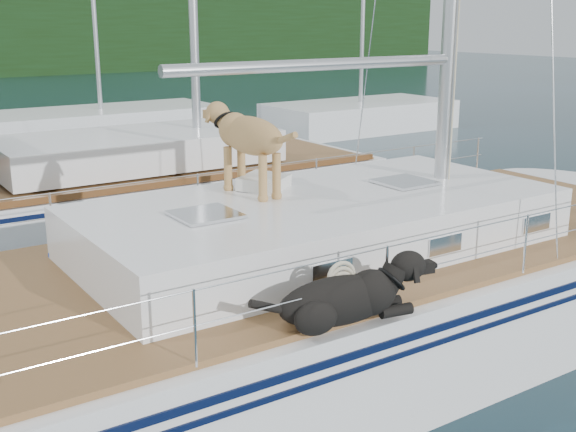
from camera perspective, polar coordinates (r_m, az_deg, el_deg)
ground at (r=7.98m, az=-2.24°, el=-12.01°), size 120.00×120.00×0.00m
main_sailboat at (r=7.73m, az=-1.70°, el=-7.37°), size 12.00×3.96×14.01m
neighbor_sailboat at (r=12.85m, az=-16.18°, el=1.03°), size 11.00×3.50×13.30m
bg_boat_center at (r=23.58m, az=-14.51°, el=6.99°), size 7.20×3.00×11.65m
bg_boat_east at (r=24.89m, az=5.72°, el=7.83°), size 6.40×3.00×11.65m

